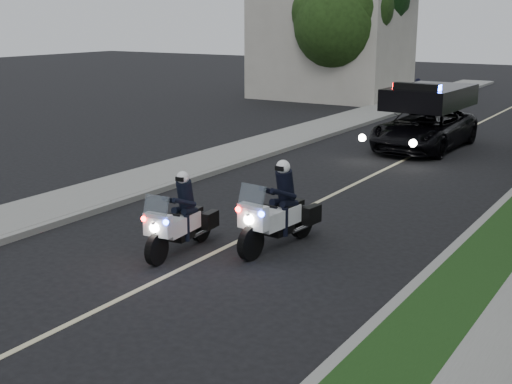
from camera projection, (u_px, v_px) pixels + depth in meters
ground at (203, 258)px, 13.45m from camera, size 120.00×120.00×0.00m
curb_left at (279, 151)px, 23.75m from camera, size 0.20×60.00×0.15m
sidewalk_left at (253, 148)px, 24.31m from camera, size 2.00×60.00×0.16m
building_far at (331, 36)px, 39.05m from camera, size 8.00×6.00×7.00m
lane_marking at (391, 166)px, 21.65m from camera, size 0.12×50.00×0.01m
police_moto_left at (181, 252)px, 13.81m from camera, size 0.85×2.00×1.65m
police_moto_right at (278, 248)px, 14.07m from camera, size 0.95×2.21×1.83m
police_suv at (423, 149)px, 24.52m from camera, size 2.62×5.39×2.59m
bicycle at (416, 116)px, 32.43m from camera, size 0.69×1.87×0.97m
cyclist at (416, 116)px, 32.43m from camera, size 0.58×0.40×1.60m
tree_left_near at (337, 103)px, 37.48m from camera, size 5.72×5.72×8.17m
tree_left_far at (345, 98)px, 39.72m from camera, size 9.08×9.08×11.64m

